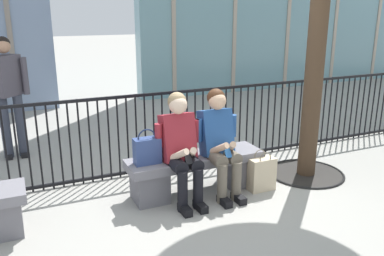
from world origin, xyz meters
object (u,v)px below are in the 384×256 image
bystander_at_railing (8,88)px  shopping_bag (262,174)px  seated_person_companion (219,139)px  handbag_on_bench (147,150)px  stone_bench (196,170)px  seated_person_with_phone (181,145)px

bystander_at_railing → shopping_bag: bearing=-42.9°
shopping_bag → bystander_at_railing: 3.65m
seated_person_companion → handbag_on_bench: size_ratio=3.10×
stone_bench → shopping_bag: shopping_bag is taller
seated_person_with_phone → shopping_bag: 1.08m
stone_bench → seated_person_companion: (0.24, -0.13, 0.38)m
stone_bench → seated_person_companion: seated_person_companion is taller
seated_person_with_phone → handbag_on_bench: 0.37m
stone_bench → bystander_at_railing: bystander_at_railing is taller
seated_person_companion → bystander_at_railing: (-2.11, 2.28, 0.35)m
shopping_bag → bystander_at_railing: size_ratio=0.28×
shopping_bag → handbag_on_bench: bearing=168.5°
shopping_bag → stone_bench: bearing=159.2°
shopping_bag → bystander_at_railing: bystander_at_railing is taller
seated_person_with_phone → shopping_bag: (0.97, -0.15, -0.45)m
stone_bench → seated_person_with_phone: 0.46m
seated_person_with_phone → bystander_at_railing: 2.83m
seated_person_companion → shopping_bag: (0.49, -0.15, -0.45)m
handbag_on_bench → shopping_bag: handbag_on_bench is taller
seated_person_companion → shopping_bag: seated_person_companion is taller
seated_person_companion → bystander_at_railing: bearing=132.9°
stone_bench → shopping_bag: (0.73, -0.28, -0.07)m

